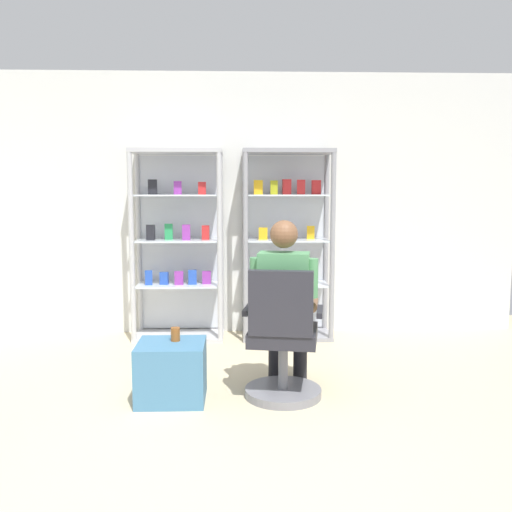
{
  "coord_description": "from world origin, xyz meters",
  "views": [
    {
      "loc": [
        0.05,
        -2.83,
        1.5
      ],
      "look_at": [
        0.19,
        1.35,
        1.0
      ],
      "focal_mm": 38.76,
      "sensor_mm": 36.0,
      "label": 1
    }
  ],
  "objects": [
    {
      "name": "display_cabinet_right",
      "position": [
        0.55,
        2.76,
        0.97
      ],
      "size": [
        0.9,
        0.45,
        1.9
      ],
      "color": "gray",
      "rests_on": "ground"
    },
    {
      "name": "storage_crate",
      "position": [
        -0.43,
        1.01,
        0.21
      ],
      "size": [
        0.48,
        0.43,
        0.42
      ],
      "primitive_type": "cube",
      "color": "teal",
      "rests_on": "ground"
    },
    {
      "name": "back_wall",
      "position": [
        0.0,
        3.0,
        1.35
      ],
      "size": [
        6.0,
        0.1,
        2.7
      ],
      "primitive_type": "cube",
      "color": "silver",
      "rests_on": "ground"
    },
    {
      "name": "ground_plane",
      "position": [
        0.0,
        0.0,
        0.0
      ],
      "size": [
        7.2,
        7.2,
        0.0
      ],
      "primitive_type": "plane",
      "color": "#C6B793"
    },
    {
      "name": "seated_shopkeeper",
      "position": [
        0.39,
        1.16,
        0.71
      ],
      "size": [
        0.54,
        0.61,
        1.29
      ],
      "color": "black",
      "rests_on": "ground"
    },
    {
      "name": "display_cabinet_left",
      "position": [
        -0.55,
        2.76,
        0.96
      ],
      "size": [
        0.9,
        0.45,
        1.9
      ],
      "color": "#B7B7BC",
      "rests_on": "ground"
    },
    {
      "name": "office_chair",
      "position": [
        0.37,
        1.0,
        0.39
      ],
      "size": [
        0.6,
        0.56,
        0.96
      ],
      "color": "slate",
      "rests_on": "ground"
    },
    {
      "name": "tea_glass",
      "position": [
        -0.4,
        1.06,
        0.47
      ],
      "size": [
        0.07,
        0.07,
        0.1
      ],
      "primitive_type": "cylinder",
      "color": "brown",
      "rests_on": "storage_crate"
    }
  ]
}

